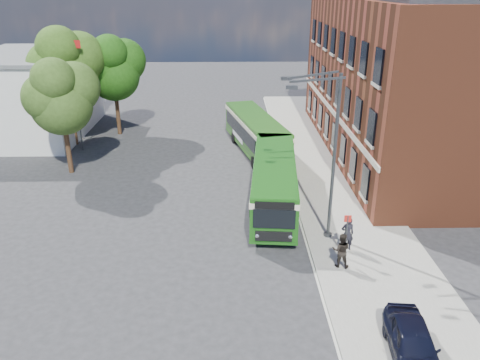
{
  "coord_description": "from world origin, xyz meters",
  "views": [
    {
      "loc": [
        -0.06,
        -24.33,
        12.97
      ],
      "look_at": [
        0.44,
        1.1,
        2.2
      ],
      "focal_mm": 35.0,
      "sensor_mm": 36.0,
      "label": 1
    }
  ],
  "objects_px": {
    "bus_front": "(274,178)",
    "bus_rear": "(256,131)",
    "street_lamp": "(327,156)",
    "parked_car": "(413,344)"
  },
  "relations": [
    {
      "from": "bus_front",
      "to": "parked_car",
      "type": "distance_m",
      "value": 13.9
    },
    {
      "from": "street_lamp",
      "to": "bus_rear",
      "type": "distance_m",
      "value": 14.85
    },
    {
      "from": "street_lamp",
      "to": "bus_front",
      "type": "xyz_separation_m",
      "value": [
        -2.26,
        4.17,
        -2.96
      ]
    },
    {
      "from": "bus_front",
      "to": "bus_rear",
      "type": "distance_m",
      "value": 10.11
    },
    {
      "from": "bus_front",
      "to": "street_lamp",
      "type": "bearing_deg",
      "value": -61.53
    },
    {
      "from": "street_lamp",
      "to": "bus_front",
      "type": "height_order",
      "value": "street_lamp"
    },
    {
      "from": "bus_front",
      "to": "bus_rear",
      "type": "bearing_deg",
      "value": 93.53
    },
    {
      "from": "street_lamp",
      "to": "parked_car",
      "type": "distance_m",
      "value": 10.07
    },
    {
      "from": "street_lamp",
      "to": "bus_rear",
      "type": "height_order",
      "value": "street_lamp"
    },
    {
      "from": "street_lamp",
      "to": "bus_front",
      "type": "distance_m",
      "value": 5.6
    }
  ]
}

